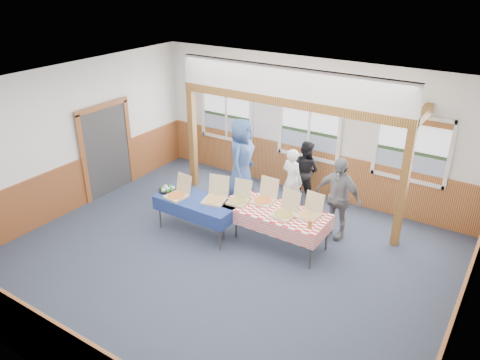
# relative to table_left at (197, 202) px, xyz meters

# --- Properties ---
(floor) EXTENTS (8.00, 8.00, 0.00)m
(floor) POSITION_rel_table_left_xyz_m (1.02, -0.52, -0.70)
(floor) COLOR #293043
(floor) RESTS_ON ground
(ceiling) EXTENTS (8.00, 8.00, 0.00)m
(ceiling) POSITION_rel_table_left_xyz_m (1.02, -0.52, 2.50)
(ceiling) COLOR white
(ceiling) RESTS_ON wall_back
(wall_back) EXTENTS (8.00, 0.00, 8.00)m
(wall_back) POSITION_rel_table_left_xyz_m (1.02, 2.98, 0.90)
(wall_back) COLOR silver
(wall_back) RESTS_ON floor
(wall_front) EXTENTS (8.00, 0.00, 8.00)m
(wall_front) POSITION_rel_table_left_xyz_m (1.02, -4.02, 0.90)
(wall_front) COLOR silver
(wall_front) RESTS_ON floor
(wall_left) EXTENTS (0.00, 8.00, 8.00)m
(wall_left) POSITION_rel_table_left_xyz_m (-2.98, -0.52, 0.90)
(wall_left) COLOR silver
(wall_left) RESTS_ON floor
(wall_right) EXTENTS (0.00, 8.00, 8.00)m
(wall_right) POSITION_rel_table_left_xyz_m (5.02, -0.52, 0.90)
(wall_right) COLOR silver
(wall_right) RESTS_ON floor
(wainscot_back) EXTENTS (7.98, 0.05, 1.10)m
(wainscot_back) POSITION_rel_table_left_xyz_m (1.02, 2.95, -0.15)
(wainscot_back) COLOR brown
(wainscot_back) RESTS_ON floor
(wainscot_front) EXTENTS (7.98, 0.05, 1.10)m
(wainscot_front) POSITION_rel_table_left_xyz_m (1.02, -4.00, -0.15)
(wainscot_front) COLOR brown
(wainscot_front) RESTS_ON floor
(wainscot_left) EXTENTS (0.05, 6.98, 1.10)m
(wainscot_left) POSITION_rel_table_left_xyz_m (-2.96, -0.52, -0.15)
(wainscot_left) COLOR brown
(wainscot_left) RESTS_ON floor
(wainscot_right) EXTENTS (0.05, 6.98, 1.10)m
(wainscot_right) POSITION_rel_table_left_xyz_m (4.99, -0.52, -0.15)
(wainscot_right) COLOR brown
(wainscot_right) RESTS_ON floor
(cased_opening) EXTENTS (0.06, 1.30, 2.10)m
(cased_opening) POSITION_rel_table_left_xyz_m (-2.94, 0.38, 0.35)
(cased_opening) COLOR #323232
(cased_opening) RESTS_ON wall_left
(window_left) EXTENTS (1.56, 0.10, 1.46)m
(window_left) POSITION_rel_table_left_xyz_m (-1.28, 2.94, 0.98)
(window_left) COLOR white
(window_left) RESTS_ON wall_back
(window_mid) EXTENTS (1.56, 0.10, 1.46)m
(window_mid) POSITION_rel_table_left_xyz_m (1.02, 2.94, 0.98)
(window_mid) COLOR white
(window_mid) RESTS_ON wall_back
(window_right) EXTENTS (1.56, 0.10, 1.46)m
(window_right) POSITION_rel_table_left_xyz_m (3.32, 2.94, 0.98)
(window_right) COLOR white
(window_right) RESTS_ON wall_back
(post_left) EXTENTS (0.15, 0.15, 2.40)m
(post_left) POSITION_rel_table_left_xyz_m (-1.48, 1.78, 0.50)
(post_left) COLOR #553A13
(post_left) RESTS_ON floor
(post_right) EXTENTS (0.15, 0.15, 2.40)m
(post_right) POSITION_rel_table_left_xyz_m (3.52, 1.78, 0.50)
(post_right) COLOR #553A13
(post_right) RESTS_ON floor
(cross_beam) EXTENTS (5.15, 0.18, 0.18)m
(cross_beam) POSITION_rel_table_left_xyz_m (1.02, 1.78, 1.79)
(cross_beam) COLOR #553A13
(cross_beam) RESTS_ON post_left
(table_left) EXTENTS (1.71, 0.77, 0.76)m
(table_left) POSITION_rel_table_left_xyz_m (0.00, 0.00, 0.00)
(table_left) COLOR #323232
(table_left) RESTS_ON floor
(table_right) EXTENTS (2.27, 1.73, 0.76)m
(table_right) POSITION_rel_table_left_xyz_m (1.52, 0.48, 0.01)
(table_right) COLOR #323232
(table_right) RESTS_ON floor
(pizza_box_a) EXTENTS (0.44, 0.51, 0.42)m
(pizza_box_a) POSITION_rel_table_left_xyz_m (-0.40, -0.11, 0.13)
(pizza_box_a) COLOR beige
(pizza_box_a) RESTS_ON table_left
(pizza_box_b) EXTENTS (0.53, 0.60, 0.46)m
(pizza_box_b) POSITION_rel_table_left_xyz_m (0.34, 0.16, 0.13)
(pizza_box_b) COLOR beige
(pizza_box_b) RESTS_ON table_left
(pizza_box_c) EXTENTS (0.42, 0.49, 0.41)m
(pizza_box_c) POSITION_rel_table_left_xyz_m (0.76, 0.38, 0.13)
(pizza_box_c) COLOR beige
(pizza_box_c) RESTS_ON table_right
(pizza_box_d) EXTENTS (0.40, 0.49, 0.44)m
(pizza_box_d) POSITION_rel_table_left_xyz_m (1.17, 0.67, 0.13)
(pizza_box_d) COLOR beige
(pizza_box_d) RESTS_ON table_right
(pizza_box_e) EXTENTS (0.45, 0.52, 0.43)m
(pizza_box_e) POSITION_rel_table_left_xyz_m (1.77, 0.40, 0.13)
(pizza_box_e) COLOR beige
(pizza_box_e) RESTS_ON table_right
(pizza_box_f) EXTENTS (0.41, 0.48, 0.41)m
(pizza_box_f) POSITION_rel_table_left_xyz_m (2.17, 0.62, 0.13)
(pizza_box_f) COLOR beige
(pizza_box_f) RESTS_ON table_right
(veggie_tray) EXTENTS (0.40, 0.40, 0.09)m
(veggie_tray) POSITION_rel_table_left_xyz_m (-0.75, 0.00, 0.09)
(veggie_tray) COLOR black
(veggie_tray) RESTS_ON table_left
(drink_glass) EXTENTS (0.07, 0.07, 0.15)m
(drink_glass) POSITION_rel_table_left_xyz_m (2.37, 0.23, 0.14)
(drink_glass) COLOR #9C561A
(drink_glass) RESTS_ON table_right
(woman_white) EXTENTS (0.60, 0.47, 1.46)m
(woman_white) POSITION_rel_table_left_xyz_m (1.15, 1.91, 0.03)
(woman_white) COLOR silver
(woman_white) RESTS_ON floor
(woman_black) EXTENTS (0.76, 0.63, 1.44)m
(woman_black) POSITION_rel_table_left_xyz_m (1.16, 2.54, 0.03)
(woman_black) COLOR black
(woman_black) RESTS_ON floor
(man_blue) EXTENTS (0.81, 1.04, 1.89)m
(man_blue) POSITION_rel_table_left_xyz_m (-0.18, 1.92, 0.25)
(man_blue) COLOR #37548B
(man_blue) RESTS_ON floor
(person_grey) EXTENTS (1.05, 0.55, 1.70)m
(person_grey) POSITION_rel_table_left_xyz_m (2.39, 1.44, 0.16)
(person_grey) COLOR slate
(person_grey) RESTS_ON floor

